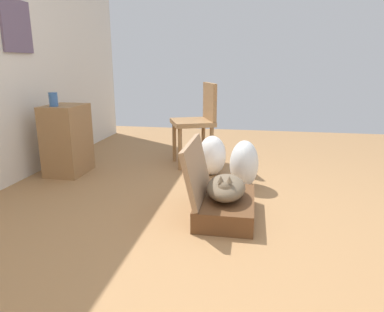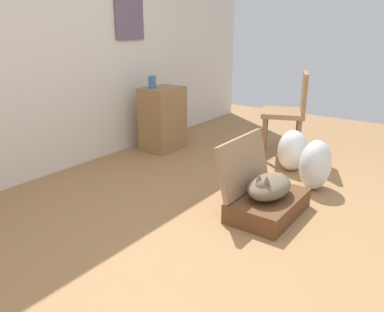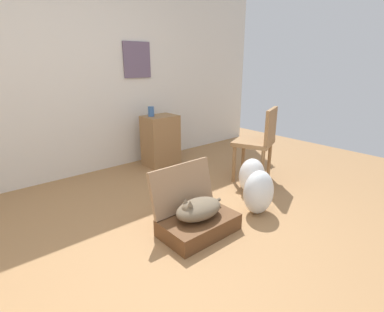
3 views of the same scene
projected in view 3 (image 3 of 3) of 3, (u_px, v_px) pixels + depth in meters
ground_plane at (185, 254)px, 2.26m from camera, size 7.68×7.68×0.00m
wall_back at (65, 72)px, 3.50m from camera, size 6.40×0.15×2.60m
suitcase_base at (199, 225)px, 2.53m from camera, size 0.65×0.41×0.15m
suitcase_lid at (182, 187)px, 2.60m from camera, size 0.65×0.13×0.41m
cat at (198, 209)px, 2.48m from camera, size 0.52×0.28×0.21m
plastic_bag_white at (259, 192)px, 2.82m from camera, size 0.33×0.26×0.44m
plastic_bag_clear at (252, 176)px, 3.26m from camera, size 0.30×0.28×0.40m
side_table at (161, 140)px, 4.15m from camera, size 0.46×0.35×0.71m
vase_tall at (151, 111)px, 3.98m from camera, size 0.08×0.08×0.13m
chair at (259, 140)px, 3.54m from camera, size 0.59×0.57×0.90m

